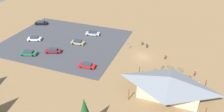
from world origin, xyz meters
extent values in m
plane|color=#937047|center=(0.00, 0.00, 0.00)|extent=(160.00, 160.00, 0.00)
cube|color=#424247|center=(26.39, -0.68, 0.03)|extent=(38.00, 31.20, 0.05)
cube|color=beige|center=(-9.06, 14.22, 1.45)|extent=(12.62, 6.41, 2.89)
pyramid|color=gray|center=(-9.06, 14.22, 3.95)|extent=(15.76, 9.55, 2.11)
cylinder|color=brown|center=(-16.71, 9.68, 1.45)|extent=(0.20, 0.20, 2.89)
cylinder|color=brown|center=(-1.41, 9.68, 1.45)|extent=(0.20, 0.20, 2.89)
cylinder|color=brown|center=(-1.41, 18.76, 1.45)|extent=(0.20, 0.20, 2.89)
cylinder|color=brown|center=(1.80, -7.24, 0.45)|extent=(0.60, 0.60, 0.90)
cylinder|color=#99999E|center=(5.18, -2.95, 1.10)|extent=(0.08, 0.08, 2.20)
cube|color=#1959B2|center=(5.18, -2.95, 1.90)|extent=(0.56, 0.04, 0.40)
cone|color=#194C23|center=(3.28, 29.61, 5.26)|extent=(2.55, 2.55, 5.54)
torus|color=black|center=(-10.38, 5.28, 0.38)|extent=(0.15, 0.75, 0.75)
torus|color=black|center=(-10.52, 6.22, 0.38)|extent=(0.15, 0.75, 0.75)
cylinder|color=#197A7F|center=(-10.45, 5.75, 0.50)|extent=(0.17, 0.87, 0.04)
cylinder|color=#197A7F|center=(-10.43, 5.58, 0.58)|extent=(0.04, 0.04, 0.41)
cube|color=black|center=(-10.43, 5.58, 0.79)|extent=(0.11, 0.21, 0.05)
cylinder|color=#197A7F|center=(-10.51, 6.13, 0.61)|extent=(0.04, 0.04, 0.47)
cylinder|color=black|center=(-10.51, 6.13, 0.85)|extent=(0.48, 0.10, 0.03)
torus|color=black|center=(-6.59, 3.60, 0.34)|extent=(0.23, 0.66, 0.67)
torus|color=black|center=(-6.30, 4.56, 0.34)|extent=(0.23, 0.66, 0.67)
cylinder|color=#1E7F38|center=(-6.45, 4.08, 0.45)|extent=(0.30, 0.89, 0.04)
cylinder|color=#1E7F38|center=(-6.50, 3.91, 0.54)|extent=(0.04, 0.04, 0.40)
cube|color=black|center=(-6.50, 3.91, 0.73)|extent=(0.13, 0.21, 0.05)
cylinder|color=#1E7F38|center=(-6.33, 4.47, 0.54)|extent=(0.04, 0.04, 0.40)
cylinder|color=black|center=(-6.33, 4.47, 0.74)|extent=(0.47, 0.17, 0.03)
torus|color=black|center=(-8.83, 3.45, 0.36)|extent=(0.70, 0.28, 0.72)
torus|color=black|center=(-7.85, 3.10, 0.36)|extent=(0.70, 0.28, 0.72)
cylinder|color=yellow|center=(-8.34, 3.28, 0.48)|extent=(0.92, 0.36, 0.04)
cylinder|color=yellow|center=(-8.52, 3.34, 0.59)|extent=(0.04, 0.04, 0.45)
cube|color=black|center=(-8.52, 3.34, 0.82)|extent=(0.22, 0.14, 0.05)
cylinder|color=yellow|center=(-7.95, 3.14, 0.60)|extent=(0.04, 0.04, 0.48)
cylinder|color=black|center=(-7.95, 3.14, 0.84)|extent=(0.19, 0.46, 0.03)
torus|color=black|center=(-13.55, 5.92, 0.33)|extent=(0.65, 0.08, 0.65)
torus|color=black|center=(-12.49, 5.99, 0.33)|extent=(0.65, 0.08, 0.65)
cylinder|color=#722D9E|center=(-13.02, 5.96, 0.43)|extent=(0.98, 0.10, 0.04)
cylinder|color=#722D9E|center=(-13.21, 5.95, 0.52)|extent=(0.04, 0.04, 0.39)
cube|color=black|center=(-13.21, 5.95, 0.71)|extent=(0.20, 0.09, 0.05)
cylinder|color=#722D9E|center=(-12.60, 5.99, 0.55)|extent=(0.04, 0.04, 0.45)
cylinder|color=black|center=(-12.60, 5.99, 0.78)|extent=(0.06, 0.48, 0.03)
torus|color=black|center=(-8.18, 4.89, 0.34)|extent=(0.65, 0.27, 0.68)
torus|color=black|center=(-9.20, 5.27, 0.34)|extent=(0.65, 0.27, 0.68)
cylinder|color=#2347B7|center=(-8.69, 5.08, 0.45)|extent=(0.95, 0.38, 0.04)
cylinder|color=#2347B7|center=(-8.51, 5.01, 0.53)|extent=(0.04, 0.04, 0.38)
cube|color=black|center=(-8.51, 5.01, 0.72)|extent=(0.22, 0.14, 0.05)
cylinder|color=#2347B7|center=(-9.10, 5.23, 0.55)|extent=(0.04, 0.04, 0.43)
cylinder|color=black|center=(-9.10, 5.23, 0.77)|extent=(0.20, 0.46, 0.03)
torus|color=black|center=(-5.72, 6.52, 0.35)|extent=(0.63, 0.37, 0.70)
torus|color=black|center=(-4.76, 5.99, 0.35)|extent=(0.63, 0.37, 0.70)
cylinder|color=orange|center=(-5.24, 6.26, 0.46)|extent=(0.90, 0.52, 0.04)
cylinder|color=orange|center=(-5.41, 6.35, 0.57)|extent=(0.04, 0.04, 0.44)
cube|color=black|center=(-5.41, 6.35, 0.79)|extent=(0.21, 0.17, 0.05)
cylinder|color=orange|center=(-4.85, 6.04, 0.57)|extent=(0.04, 0.04, 0.44)
cylinder|color=black|center=(-4.85, 6.04, 0.79)|extent=(0.26, 0.44, 0.03)
torus|color=black|center=(-11.43, 3.78, 0.37)|extent=(0.66, 0.40, 0.74)
torus|color=black|center=(-10.61, 3.31, 0.37)|extent=(0.66, 0.40, 0.74)
cylinder|color=silver|center=(-11.02, 3.55, 0.49)|extent=(0.78, 0.47, 0.04)
cylinder|color=silver|center=(-11.17, 3.63, 0.60)|extent=(0.04, 0.04, 0.47)
cube|color=black|center=(-11.17, 3.63, 0.84)|extent=(0.21, 0.17, 0.05)
cylinder|color=silver|center=(-10.69, 3.36, 0.61)|extent=(0.04, 0.04, 0.48)
cylinder|color=black|center=(-10.69, 3.36, 0.85)|extent=(0.27, 0.43, 0.03)
cube|color=maroon|center=(25.46, 6.97, 0.59)|extent=(4.87, 3.17, 0.64)
cube|color=#2D3842|center=(25.46, 6.97, 1.18)|extent=(2.91, 2.30, 0.54)
cylinder|color=black|center=(26.66, 8.21, 0.37)|extent=(0.68, 0.42, 0.64)
cylinder|color=black|center=(27.17, 6.78, 0.37)|extent=(0.68, 0.42, 0.64)
cylinder|color=black|center=(23.75, 7.16, 0.37)|extent=(0.68, 0.42, 0.64)
cylinder|color=black|center=(24.26, 5.74, 0.37)|extent=(0.68, 0.42, 0.64)
cube|color=#BCBCC1|center=(19.62, -8.22, 0.61)|extent=(5.00, 2.67, 0.69)
cube|color=#2D3842|center=(19.62, -8.22, 1.23)|extent=(2.91, 2.03, 0.55)
cylinder|color=black|center=(21.04, -7.15, 0.37)|extent=(0.67, 0.35, 0.64)
cylinder|color=black|center=(21.35, -8.61, 0.37)|extent=(0.67, 0.35, 0.64)
cylinder|color=black|center=(17.89, -7.84, 0.37)|extent=(0.67, 0.35, 0.64)
cylinder|color=black|center=(18.20, -9.29, 0.37)|extent=(0.67, 0.35, 0.64)
cube|color=tan|center=(21.19, -0.49, 0.57)|extent=(4.37, 2.07, 0.60)
cube|color=#2D3842|center=(21.19, -0.49, 1.16)|extent=(2.48, 1.74, 0.58)
cylinder|color=black|center=(22.59, 0.39, 0.37)|extent=(0.65, 0.26, 0.64)
cylinder|color=black|center=(22.69, -1.19, 0.37)|extent=(0.65, 0.26, 0.64)
cylinder|color=black|center=(19.69, 0.21, 0.37)|extent=(0.65, 0.26, 0.64)
cylinder|color=black|center=(19.79, -1.37, 0.37)|extent=(0.65, 0.26, 0.64)
cube|color=#1E6B3D|center=(31.43, 10.60, 0.57)|extent=(5.08, 2.97, 0.59)
cube|color=#2D3842|center=(31.43, 10.60, 1.12)|extent=(2.99, 2.24, 0.51)
cylinder|color=black|center=(32.81, 11.79, 0.37)|extent=(0.67, 0.37, 0.64)
cylinder|color=black|center=(33.21, 10.20, 0.37)|extent=(0.67, 0.37, 0.64)
cylinder|color=black|center=(29.66, 11.00, 0.37)|extent=(0.67, 0.37, 0.64)
cylinder|color=black|center=(30.06, 9.41, 0.37)|extent=(0.67, 0.37, 0.64)
cube|color=black|center=(42.29, -10.09, 0.62)|extent=(4.90, 3.17, 0.70)
cube|color=#2D3842|center=(42.29, -10.09, 1.26)|extent=(2.93, 2.31, 0.59)
cylinder|color=black|center=(43.50, -8.85, 0.37)|extent=(0.68, 0.42, 0.64)
cylinder|color=black|center=(44.01, -10.31, 0.37)|extent=(0.68, 0.42, 0.64)
cylinder|color=black|center=(40.57, -9.87, 0.37)|extent=(0.68, 0.42, 0.64)
cylinder|color=black|center=(41.07, -11.33, 0.37)|extent=(0.68, 0.42, 0.64)
cube|color=red|center=(12.54, 10.55, 0.56)|extent=(4.58, 2.20, 0.58)
cube|color=#2D3842|center=(12.54, 10.55, 1.09)|extent=(2.62, 1.80, 0.47)
cylinder|color=black|center=(13.96, 11.47, 0.37)|extent=(0.66, 0.28, 0.64)
cylinder|color=black|center=(14.11, 9.91, 0.37)|extent=(0.66, 0.28, 0.64)
cylinder|color=black|center=(10.97, 11.18, 0.37)|extent=(0.66, 0.28, 0.64)
cylinder|color=black|center=(11.12, 9.62, 0.37)|extent=(0.66, 0.28, 0.64)
cube|color=white|center=(35.87, 2.19, 0.61)|extent=(4.68, 3.18, 0.68)
cube|color=#2D3842|center=(35.87, 2.19, 1.23)|extent=(2.82, 2.33, 0.55)
cylinder|color=black|center=(36.98, 3.45, 0.37)|extent=(0.68, 0.42, 0.64)
cylinder|color=black|center=(37.52, 1.93, 0.37)|extent=(0.68, 0.42, 0.64)
cylinder|color=black|center=(34.22, 2.46, 0.37)|extent=(0.68, 0.42, 0.64)
cylinder|color=black|center=(34.76, 0.94, 0.37)|extent=(0.68, 0.42, 0.64)
cube|color=#2D3347|center=(-6.33, -0.99, 0.42)|extent=(0.38, 0.40, 0.85)
cylinder|color=red|center=(-6.33, -0.99, 1.13)|extent=(0.36, 0.36, 0.57)
sphere|color=tan|center=(-6.33, -0.99, 1.54)|extent=(0.24, 0.24, 0.24)
cube|color=#2D3347|center=(-14.43, 4.55, 0.43)|extent=(0.37, 0.32, 0.85)
cylinder|color=red|center=(-14.43, 4.55, 1.16)|extent=(0.36, 0.36, 0.62)
sphere|color=tan|center=(-14.43, 4.55, 1.60)|extent=(0.24, 0.24, 0.24)
cube|color=#2D3347|center=(0.03, -5.77, 0.44)|extent=(0.40, 0.39, 0.88)
cylinder|color=black|center=(0.03, -5.77, 1.18)|extent=(0.36, 0.36, 0.61)
sphere|color=tan|center=(0.03, -5.77, 1.61)|extent=(0.24, 0.24, 0.24)
camera|label=1|loc=(-10.21, 52.56, 31.76)|focal=34.19mm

